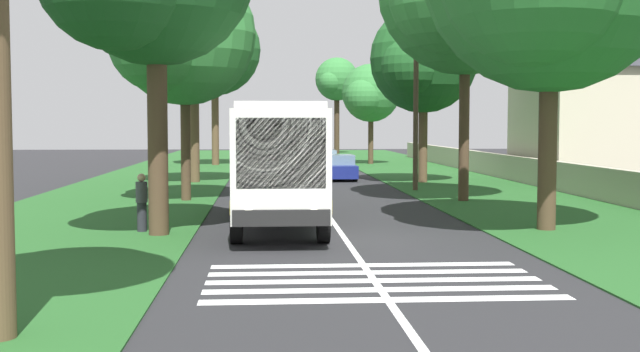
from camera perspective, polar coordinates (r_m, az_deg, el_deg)
ground at (r=22.17m, az=1.84°, el=-4.54°), size 160.00×160.00×0.00m
grass_verge_left at (r=37.45m, az=-13.11°, el=-1.24°), size 120.00×8.00×0.04m
grass_verge_right at (r=38.40m, az=11.82°, el=-1.11°), size 120.00×8.00×0.04m
centre_line at (r=37.03m, az=-0.48°, el=-1.23°), size 110.00×0.16×0.01m
coach_bus at (r=25.41m, az=-2.99°, el=1.36°), size 11.16×2.62×3.73m
zebra_crossing at (r=16.61m, az=3.83°, el=-7.32°), size 4.05×6.80×0.01m
trailing_car_0 at (r=46.03m, az=1.34°, el=0.56°), size 4.30×1.78×1.43m
trailing_car_1 at (r=54.32m, az=0.24°, el=1.03°), size 4.30×1.78×1.43m
trailing_car_2 at (r=62.75m, az=-0.34°, el=1.39°), size 4.30×1.78×1.43m
trailing_minibus_0 at (r=73.17m, az=-0.56°, el=2.40°), size 6.00×2.14×2.53m
roadside_tree_left_1 at (r=34.02m, az=-9.73°, el=9.44°), size 7.23×5.78×9.66m
roadside_tree_left_3 at (r=44.39m, az=-9.11°, el=9.26°), size 7.66×6.38×10.86m
roadside_tree_left_4 at (r=62.83m, az=-7.55°, el=8.60°), size 8.12×6.95×12.22m
roadside_tree_right_1 at (r=44.10m, az=7.11°, el=7.96°), size 6.43×5.75×9.45m
roadside_tree_right_2 at (r=85.93m, az=1.13°, el=6.68°), size 5.27×4.53×10.07m
roadside_tree_right_4 at (r=63.92m, az=3.48°, el=5.70°), size 5.49×4.54×7.81m
utility_pole at (r=38.63m, az=6.73°, el=5.29°), size 0.24×1.40×8.19m
roadside_wall at (r=44.12m, az=14.33°, el=0.38°), size 70.00×0.40×1.37m
roadside_building at (r=46.96m, az=19.48°, el=4.07°), size 9.09×9.05×7.18m
pedestrian at (r=24.19m, az=-12.38°, el=-1.78°), size 0.34×0.34×1.69m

